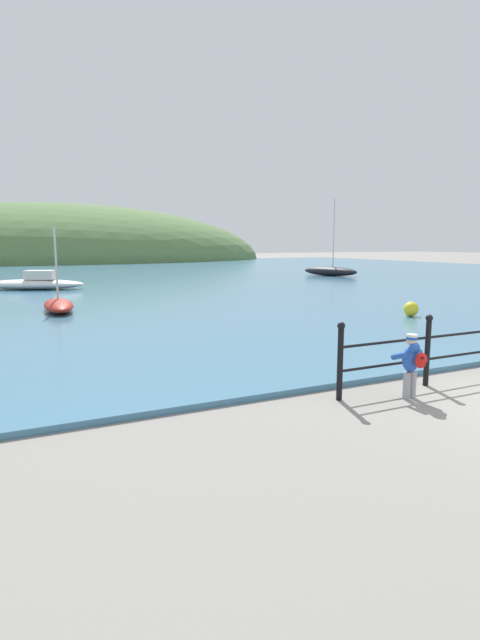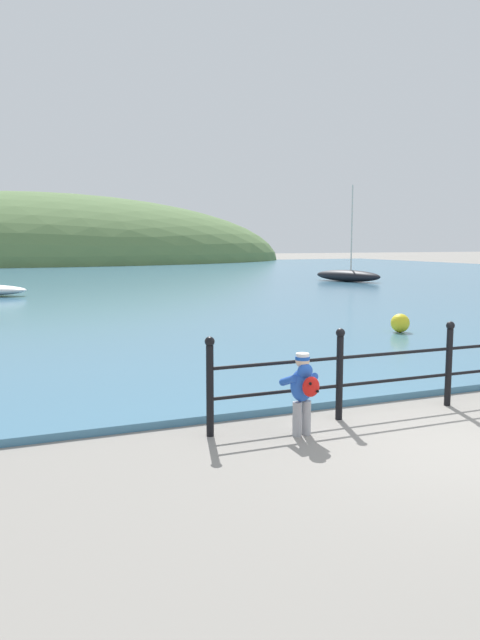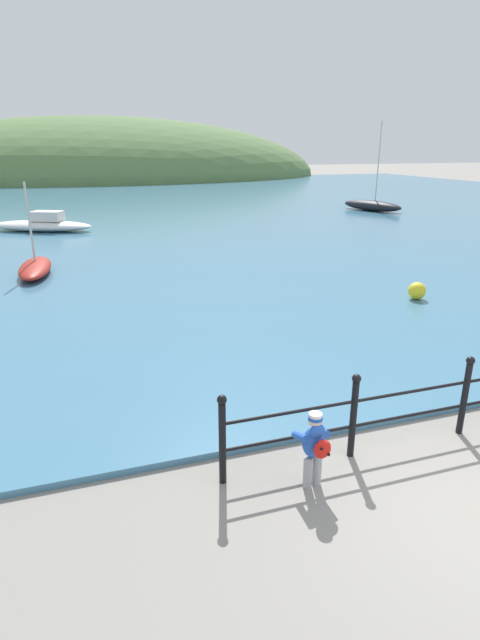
% 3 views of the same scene
% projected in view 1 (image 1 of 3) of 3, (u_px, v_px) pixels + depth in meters
% --- Properties ---
extents(water, '(80.00, 60.00, 0.10)m').
position_uv_depth(water, '(107.00, 276.00, 35.79)').
color(water, teal).
rests_on(water, ground).
extents(far_hillside, '(57.57, 31.67, 14.93)m').
position_uv_depth(far_hillside, '(55.00, 261.00, 65.43)').
color(far_hillside, '#567542').
rests_on(far_hillside, ground).
extents(iron_railing, '(5.50, 0.12, 1.21)m').
position_uv_depth(iron_railing, '(465.00, 343.00, 8.68)').
color(iron_railing, black).
rests_on(iron_railing, ground).
extents(child_in_coat, '(0.39, 0.54, 1.00)m').
position_uv_depth(child_in_coat, '(412.00, 360.00, 7.58)').
color(child_in_coat, '#99999E').
rests_on(child_in_coat, ground).
extents(boat_twin_mast, '(1.10, 3.09, 2.83)m').
position_uv_depth(boat_twin_mast, '(59.00, 305.00, 16.74)').
color(boat_twin_mast, maroon).
rests_on(boat_twin_mast, water).
extents(boat_blue_hull, '(5.14, 3.44, 0.94)m').
position_uv_depth(boat_blue_hull, '(34.00, 283.00, 24.63)').
color(boat_blue_hull, silver).
rests_on(boat_blue_hull, water).
extents(boat_far_left, '(2.60, 4.31, 5.23)m').
position_uv_depth(boat_far_left, '(330.00, 271.00, 34.68)').
color(boat_far_left, black).
rests_on(boat_far_left, water).
extents(mooring_buoy, '(0.46, 0.46, 0.46)m').
position_uv_depth(mooring_buoy, '(411.00, 309.00, 15.57)').
color(mooring_buoy, yellow).
rests_on(mooring_buoy, water).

